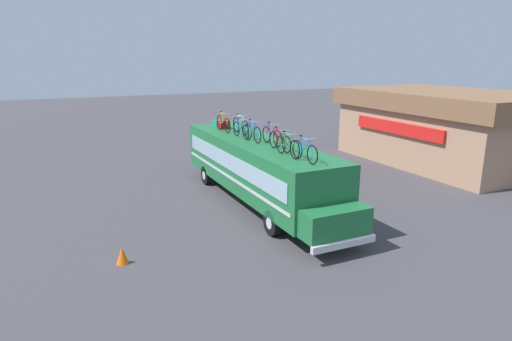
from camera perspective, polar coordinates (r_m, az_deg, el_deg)
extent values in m
plane|color=#423F44|center=(20.02, -0.05, -3.99)|extent=(120.00, 120.00, 0.00)
cube|color=#1E6B38|center=(19.54, -0.05, 0.86)|extent=(11.40, 2.60, 2.20)
cube|color=#1E6B38|center=(14.65, 10.42, -6.75)|extent=(0.93, 2.39, 0.96)
cube|color=#99B7C6|center=(18.97, -3.64, 1.18)|extent=(10.49, 0.04, 0.71)
cube|color=#99B7C6|center=(20.06, 3.34, 1.94)|extent=(10.49, 0.04, 0.71)
cube|color=silver|center=(19.14, -3.61, -0.83)|extent=(10.95, 0.03, 0.12)
cube|color=silver|center=(20.23, 3.32, 0.03)|extent=(10.95, 0.03, 0.12)
cube|color=silver|center=(14.48, 11.54, -9.47)|extent=(0.16, 2.47, 0.24)
cylinder|color=black|center=(16.12, 2.16, -6.92)|extent=(0.96, 0.28, 0.96)
cylinder|color=silver|center=(16.12, 2.16, -6.92)|extent=(0.43, 0.30, 0.43)
cylinder|color=black|center=(17.25, 9.03, -5.62)|extent=(0.96, 0.28, 0.96)
cylinder|color=silver|center=(17.25, 9.03, -5.62)|extent=(0.43, 0.30, 0.43)
cylinder|color=black|center=(22.61, -6.56, -0.62)|extent=(0.96, 0.28, 0.96)
cylinder|color=silver|center=(22.61, -6.56, -0.62)|extent=(0.43, 0.30, 0.43)
cylinder|color=black|center=(23.43, -1.20, 0.02)|extent=(0.96, 0.28, 0.96)
cylinder|color=silver|center=(23.43, -1.20, 0.02)|extent=(0.43, 0.30, 0.43)
cube|color=#1E7F66|center=(23.42, -5.11, 6.25)|extent=(0.66, 0.34, 0.30)
cube|color=maroon|center=(22.51, -4.31, 6.04)|extent=(0.49, 0.46, 0.40)
torus|color=black|center=(22.15, -4.84, 6.33)|extent=(0.74, 0.04, 0.74)
torus|color=black|center=(21.15, -3.80, 5.96)|extent=(0.74, 0.04, 0.74)
cylinder|color=orange|center=(21.81, -4.55, 6.95)|extent=(0.21, 0.04, 0.53)
cylinder|color=orange|center=(21.51, -4.24, 6.80)|extent=(0.50, 0.04, 0.51)
cylinder|color=orange|center=(21.56, -4.33, 7.51)|extent=(0.65, 0.04, 0.07)
cylinder|color=orange|center=(21.95, -4.65, 6.29)|extent=(0.41, 0.03, 0.05)
cylinder|color=orange|center=(22.00, -4.74, 6.99)|extent=(0.26, 0.03, 0.55)
cylinder|color=orange|center=(21.21, -3.91, 6.67)|extent=(0.22, 0.03, 0.51)
cylinder|color=silver|center=(21.26, -4.02, 7.50)|extent=(0.03, 0.44, 0.03)
ellipsoid|color=black|center=(21.85, -4.65, 7.75)|extent=(0.20, 0.08, 0.06)
torus|color=black|center=(21.36, -2.64, 6.04)|extent=(0.72, 0.04, 0.72)
torus|color=black|center=(20.39, -1.46, 5.63)|extent=(0.72, 0.04, 0.72)
cylinder|color=white|center=(21.03, -2.31, 6.66)|extent=(0.21, 0.04, 0.52)
cylinder|color=white|center=(20.74, -1.95, 6.50)|extent=(0.50, 0.04, 0.50)
cylinder|color=white|center=(20.78, -2.05, 7.22)|extent=(0.64, 0.04, 0.07)
cylinder|color=white|center=(21.17, -2.43, 5.99)|extent=(0.41, 0.03, 0.05)
cylinder|color=white|center=(21.21, -2.52, 6.70)|extent=(0.26, 0.03, 0.54)
cylinder|color=white|center=(20.44, -1.58, 6.35)|extent=(0.22, 0.03, 0.50)
cylinder|color=silver|center=(20.48, -1.69, 7.21)|extent=(0.03, 0.44, 0.03)
ellipsoid|color=black|center=(21.06, -2.41, 7.47)|extent=(0.20, 0.08, 0.06)
torus|color=black|center=(20.29, -2.60, 5.53)|extent=(0.69, 0.04, 0.69)
torus|color=black|center=(19.32, -1.35, 5.08)|extent=(0.69, 0.04, 0.69)
cylinder|color=#197FDB|center=(19.96, -2.24, 6.13)|extent=(0.21, 0.04, 0.49)
cylinder|color=#197FDB|center=(19.67, -1.87, 5.96)|extent=(0.50, 0.04, 0.47)
cylinder|color=#197FDB|center=(19.71, -1.98, 6.68)|extent=(0.64, 0.04, 0.07)
cylinder|color=#197FDB|center=(20.10, -2.37, 5.47)|extent=(0.41, 0.03, 0.05)
cylinder|color=#197FDB|center=(20.14, -2.47, 6.18)|extent=(0.26, 0.03, 0.51)
cylinder|color=#197FDB|center=(19.37, -1.47, 5.80)|extent=(0.22, 0.03, 0.48)
cylinder|color=silver|center=(19.41, -1.60, 6.66)|extent=(0.03, 0.44, 0.03)
ellipsoid|color=black|center=(19.99, -2.35, 6.95)|extent=(0.20, 0.08, 0.06)
torus|color=black|center=(19.33, -1.05, 5.15)|extent=(0.73, 0.04, 0.73)
torus|color=black|center=(18.48, 0.18, 4.70)|extent=(0.73, 0.04, 0.73)
cylinder|color=#197FDB|center=(19.03, -0.70, 5.84)|extent=(0.19, 0.04, 0.52)
cylinder|color=#197FDB|center=(18.78, -0.33, 5.66)|extent=(0.45, 0.04, 0.50)
cylinder|color=#197FDB|center=(18.81, -0.43, 6.47)|extent=(0.58, 0.04, 0.07)
cylinder|color=#197FDB|center=(19.17, -0.83, 5.10)|extent=(0.37, 0.03, 0.05)
cylinder|color=#197FDB|center=(19.19, -0.93, 5.88)|extent=(0.24, 0.03, 0.54)
cylinder|color=#197FDB|center=(18.51, 0.06, 5.50)|extent=(0.20, 0.03, 0.51)
cylinder|color=silver|center=(18.54, -0.05, 6.45)|extent=(0.03, 0.44, 0.03)
ellipsoid|color=black|center=(19.06, -0.80, 6.75)|extent=(0.20, 0.08, 0.06)
torus|color=black|center=(18.64, 1.38, 4.77)|extent=(0.72, 0.04, 0.72)
torus|color=black|center=(17.76, 2.85, 4.26)|extent=(0.72, 0.04, 0.72)
cylinder|color=purple|center=(18.33, 1.82, 5.45)|extent=(0.19, 0.04, 0.51)
cylinder|color=purple|center=(18.06, 2.25, 5.26)|extent=(0.47, 0.04, 0.49)
cylinder|color=purple|center=(18.10, 2.14, 6.08)|extent=(0.60, 0.04, 0.07)
cylinder|color=purple|center=(18.47, 1.65, 4.70)|extent=(0.38, 0.03, 0.05)
cylinder|color=purple|center=(18.49, 1.54, 5.51)|extent=(0.25, 0.03, 0.53)
cylinder|color=purple|center=(17.80, 2.72, 5.08)|extent=(0.21, 0.03, 0.50)
cylinder|color=silver|center=(17.83, 2.59, 6.05)|extent=(0.03, 0.44, 0.03)
ellipsoid|color=black|center=(18.35, 1.71, 6.39)|extent=(0.20, 0.08, 0.06)
torus|color=black|center=(17.56, 2.31, 4.09)|extent=(0.68, 0.04, 0.68)
torus|color=black|center=(16.63, 4.04, 3.46)|extent=(0.68, 0.04, 0.68)
cylinder|color=red|center=(17.23, 2.82, 4.75)|extent=(0.21, 0.04, 0.49)
cylinder|color=red|center=(16.96, 3.34, 4.52)|extent=(0.50, 0.04, 0.47)
cylinder|color=red|center=(16.99, 3.21, 5.35)|extent=(0.65, 0.04, 0.07)
cylinder|color=red|center=(17.38, 2.63, 4.00)|extent=(0.41, 0.03, 0.05)
cylinder|color=red|center=(17.41, 2.50, 4.82)|extent=(0.26, 0.03, 0.51)
cylinder|color=red|center=(16.67, 3.89, 4.30)|extent=(0.22, 0.03, 0.47)
cylinder|color=silver|center=(16.71, 3.75, 5.30)|extent=(0.03, 0.44, 0.03)
ellipsoid|color=black|center=(17.26, 2.70, 5.70)|extent=(0.20, 0.08, 0.06)
torus|color=black|center=(16.56, 3.29, 3.45)|extent=(0.70, 0.04, 0.70)
torus|color=black|center=(15.66, 5.14, 2.76)|extent=(0.70, 0.04, 0.70)
cylinder|color=green|center=(16.23, 3.84, 4.16)|extent=(0.20, 0.04, 0.50)
cylinder|color=green|center=(15.97, 4.39, 3.92)|extent=(0.49, 0.04, 0.48)
cylinder|color=green|center=(16.00, 4.26, 4.83)|extent=(0.63, 0.04, 0.07)
cylinder|color=green|center=(16.38, 3.63, 3.36)|extent=(0.40, 0.03, 0.05)
cylinder|color=green|center=(16.41, 3.50, 4.25)|extent=(0.26, 0.03, 0.52)
cylinder|color=green|center=(15.69, 4.98, 3.68)|extent=(0.22, 0.03, 0.49)
cylinder|color=silver|center=(15.72, 4.83, 4.76)|extent=(0.03, 0.44, 0.03)
ellipsoid|color=black|center=(16.26, 3.71, 5.20)|extent=(0.20, 0.08, 0.06)
torus|color=black|center=(15.74, 5.48, 2.80)|extent=(0.69, 0.04, 0.69)
torus|color=black|center=(14.91, 7.44, 2.07)|extent=(0.69, 0.04, 0.69)
cylinder|color=#197FDB|center=(15.44, 6.07, 3.53)|extent=(0.19, 0.04, 0.49)
cylinder|color=#197FDB|center=(15.19, 6.66, 3.27)|extent=(0.47, 0.04, 0.47)
cylinder|color=#197FDB|center=(15.21, 6.53, 4.20)|extent=(0.60, 0.04, 0.07)
cylinder|color=#197FDB|center=(15.58, 5.84, 2.70)|extent=(0.38, 0.03, 0.05)
cylinder|color=#197FDB|center=(15.60, 5.71, 3.61)|extent=(0.25, 0.03, 0.51)
cylinder|color=#197FDB|center=(14.94, 7.29, 3.01)|extent=(0.21, 0.03, 0.48)
cylinder|color=silver|center=(14.96, 7.13, 4.14)|extent=(0.03, 0.44, 0.03)
ellipsoid|color=black|center=(15.45, 5.94, 4.59)|extent=(0.20, 0.08, 0.06)
cube|color=tan|center=(29.51, 23.44, 4.24)|extent=(11.45, 7.45, 3.35)
cube|color=brown|center=(29.23, 23.88, 8.52)|extent=(12.36, 8.04, 1.08)
cube|color=red|center=(26.65, 18.12, 5.34)|extent=(6.87, 0.16, 0.70)
cone|color=orange|center=(14.71, -17.23, -10.65)|extent=(0.40, 0.40, 0.56)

